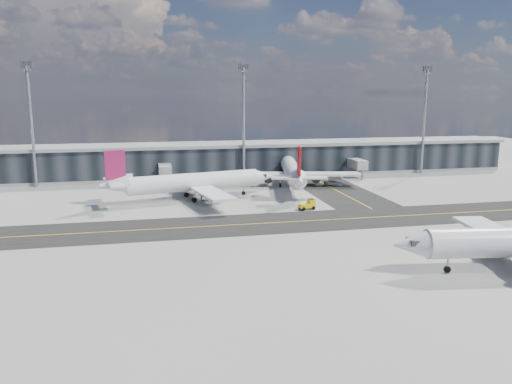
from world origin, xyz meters
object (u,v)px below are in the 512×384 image
(baggage_tug, at_px, (308,204))
(service_van, at_px, (334,183))
(airliner_af, at_px, (191,182))
(airliner_redtail, at_px, (292,171))

(baggage_tug, relative_size, service_van, 0.69)
(baggage_tug, bearing_deg, airliner_af, -133.61)
(service_van, bearing_deg, airliner_af, 161.92)
(airliner_af, bearing_deg, service_van, 92.63)
(service_van, bearing_deg, airliner_redtail, 146.99)
(baggage_tug, bearing_deg, service_van, 138.19)
(airliner_af, distance_m, baggage_tug, 25.20)
(airliner_redtail, relative_size, baggage_tug, 11.20)
(airliner_af, distance_m, service_van, 36.21)
(airliner_redtail, bearing_deg, service_van, 11.20)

